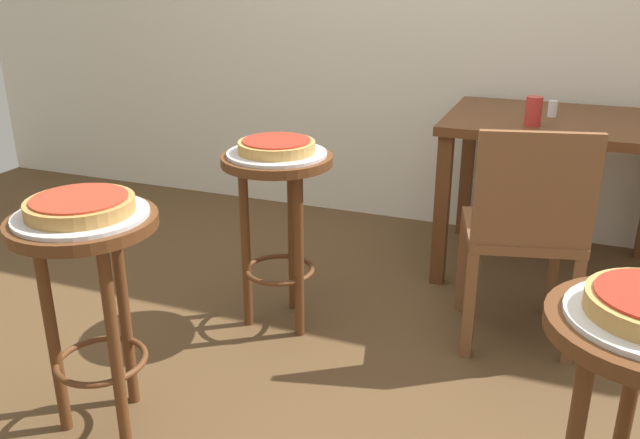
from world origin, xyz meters
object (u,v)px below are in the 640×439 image
(stool_foreground, at_px, (639,395))
(cup_near_edge, at_px, (533,111))
(serving_plate_leftside, at_px, (277,154))
(dining_table, at_px, (559,143))
(condiment_shaker, at_px, (553,109))
(stool_middle, at_px, (90,273))
(pizza_middle, at_px, (80,205))
(stool_leftside, at_px, (278,199))
(wooden_chair, at_px, (524,229))
(pizza_leftside, at_px, (277,146))
(serving_plate_middle, at_px, (82,215))

(stool_foreground, relative_size, cup_near_edge, 5.75)
(stool_foreground, distance_m, serving_plate_leftside, 1.48)
(dining_table, height_order, condiment_shaker, condiment_shaker)
(stool_middle, relative_size, cup_near_edge, 5.75)
(serving_plate_leftside, distance_m, cup_near_edge, 1.10)
(stool_middle, height_order, pizza_middle, pizza_middle)
(stool_foreground, relative_size, serving_plate_leftside, 1.88)
(dining_table, relative_size, condiment_shaker, 13.94)
(stool_leftside, height_order, condiment_shaker, condiment_shaker)
(cup_near_edge, height_order, condiment_shaker, cup_near_edge)
(stool_leftside, relative_size, cup_near_edge, 5.75)
(dining_table, xyz_separation_m, wooden_chair, (-0.06, -0.74, -0.15))
(condiment_shaker, bearing_deg, pizza_middle, -123.73)
(stool_middle, distance_m, stool_leftside, 0.82)
(stool_leftside, xyz_separation_m, condiment_shaker, (0.91, 0.93, 0.24))
(wooden_chair, bearing_deg, pizza_leftside, -168.97)
(pizza_middle, bearing_deg, stool_leftside, 73.42)
(serving_plate_leftside, bearing_deg, dining_table, 43.61)
(wooden_chair, bearing_deg, condiment_shaker, 88.53)
(stool_middle, bearing_deg, pizza_middle, 0.00)
(serving_plate_leftside, height_order, pizza_leftside, pizza_leftside)
(wooden_chair, bearing_deg, dining_table, 85.00)
(cup_near_edge, bearing_deg, stool_leftside, -139.99)
(pizza_middle, distance_m, wooden_chair, 1.50)
(stool_foreground, relative_size, pizza_middle, 2.34)
(pizza_middle, bearing_deg, cup_near_edge, 54.20)
(cup_near_edge, bearing_deg, serving_plate_middle, -125.80)
(pizza_leftside, bearing_deg, dining_table, 43.61)
(stool_foreground, height_order, dining_table, dining_table)
(stool_middle, relative_size, wooden_chair, 0.82)
(stool_foreground, bearing_deg, serving_plate_middle, 177.69)
(cup_near_edge, height_order, wooden_chair, wooden_chair)
(serving_plate_middle, xyz_separation_m, wooden_chair, (1.12, 0.96, -0.24))
(wooden_chair, bearing_deg, serving_plate_middle, -139.52)
(condiment_shaker, bearing_deg, cup_near_edge, -106.81)
(serving_plate_middle, distance_m, stool_leftside, 0.84)
(pizza_middle, distance_m, serving_plate_leftside, 0.82)
(serving_plate_leftside, bearing_deg, cup_near_edge, 40.01)
(condiment_shaker, distance_m, wooden_chair, 0.81)
(cup_near_edge, bearing_deg, condiment_shaker, 73.19)
(serving_plate_leftside, relative_size, cup_near_edge, 3.06)
(pizza_leftside, bearing_deg, cup_near_edge, 40.01)
(stool_middle, bearing_deg, stool_foreground, -2.31)
(pizza_leftside, distance_m, condiment_shaker, 1.30)
(stool_foreground, distance_m, serving_plate_middle, 1.45)
(stool_middle, distance_m, dining_table, 2.07)
(dining_table, xyz_separation_m, condiment_shaker, (-0.05, 0.02, 0.15))
(serving_plate_leftside, xyz_separation_m, condiment_shaker, (0.91, 0.93, 0.06))
(pizza_middle, relative_size, dining_table, 0.30)
(dining_table, bearing_deg, stool_leftside, -136.39)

